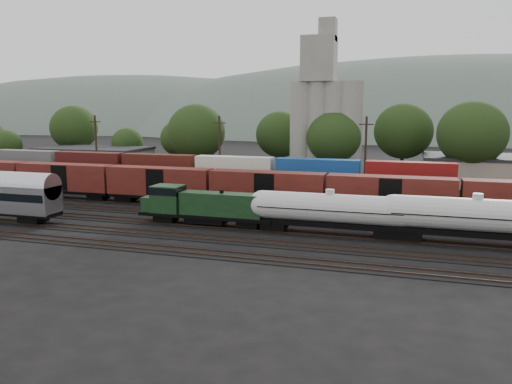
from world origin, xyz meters
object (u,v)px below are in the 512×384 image
(green_locomotive, at_px, (199,205))
(grain_silo, at_px, (325,119))
(orange_locomotive, at_px, (207,184))
(tank_car_a, at_px, (330,210))

(green_locomotive, height_order, grain_silo, grain_silo)
(orange_locomotive, height_order, grain_silo, grain_silo)
(orange_locomotive, bearing_deg, tank_car_a, -36.76)
(green_locomotive, xyz_separation_m, tank_car_a, (14.82, -0.00, 0.33))
(grain_silo, bearing_deg, orange_locomotive, -115.84)
(tank_car_a, height_order, grain_silo, grain_silo)
(green_locomotive, relative_size, tank_car_a, 0.90)
(orange_locomotive, relative_size, grain_silo, 0.58)
(green_locomotive, distance_m, orange_locomotive, 15.89)
(green_locomotive, xyz_separation_m, orange_locomotive, (-5.26, 15.00, -0.01))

